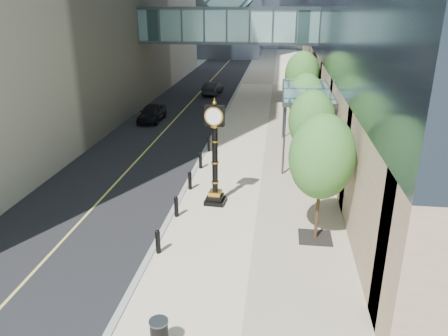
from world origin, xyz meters
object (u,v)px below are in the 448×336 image
(car_near, at_px, (152,113))
(car_far, at_px, (213,88))
(trash_bin, at_px, (159,335))
(pedestrian, at_px, (321,173))
(street_clock, at_px, (215,161))

(car_near, height_order, car_far, car_near)
(trash_bin, bearing_deg, car_near, 106.47)
(trash_bin, relative_size, car_far, 0.22)
(pedestrian, bearing_deg, trash_bin, 46.15)
(trash_bin, distance_m, pedestrian, 13.46)
(street_clock, relative_size, trash_bin, 5.73)
(street_clock, xyz_separation_m, car_far, (-4.27, 27.39, -1.60))
(street_clock, distance_m, trash_bin, 10.04)
(trash_bin, bearing_deg, pedestrian, 66.01)
(trash_bin, height_order, car_near, car_near)
(car_near, relative_size, car_far, 1.02)
(trash_bin, distance_m, car_near, 26.35)
(trash_bin, relative_size, car_near, 0.22)
(pedestrian, bearing_deg, car_far, -88.91)
(street_clock, distance_m, car_near, 17.25)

